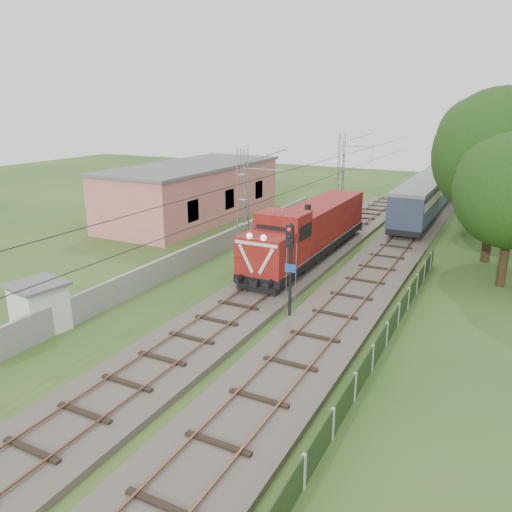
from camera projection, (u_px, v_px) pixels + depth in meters
The scene contains 13 objects.
ground at pixel (172, 359), 21.74m from camera, with size 140.00×140.00×0.00m, color #274B1C.
track_main at pixel (248, 301), 27.64m from camera, with size 4.20×70.00×0.45m.
track_side at pixel (392, 253), 36.50m from camera, with size 4.20×80.00×0.45m.
catenary at pixel (244, 211), 32.05m from camera, with size 3.31×70.00×8.00m.
boundary_wall at pixel (199, 253), 34.58m from camera, with size 0.25×40.00×1.50m, color #9E9E99.
station_building at pixel (194, 191), 47.95m from camera, with size 8.40×20.40×5.22m.
fence at pixel (372, 358), 20.61m from camera, with size 0.12×32.00×1.20m.
locomotive at pixel (310, 230), 34.88m from camera, with size 2.93×16.74×4.25m.
coach_rake at pixel (454, 169), 66.25m from camera, with size 2.89×64.40×3.34m.
signal_post at pixel (290, 255), 24.50m from camera, with size 0.57×0.44×5.14m.
relay_hut at pixel (40, 307), 24.17m from camera, with size 2.75×2.75×2.46m.
tree_b at pixel (501, 155), 33.06m from camera, with size 9.14×8.70×11.84m.
tree_c at pixel (483, 173), 42.36m from camera, with size 6.21×5.91×8.05m.
Camera 1 is at (12.21, -15.62, 10.65)m, focal length 35.00 mm.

